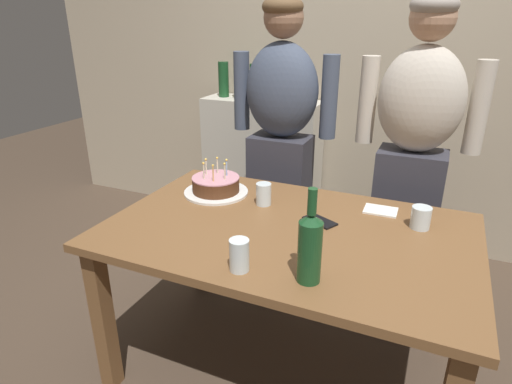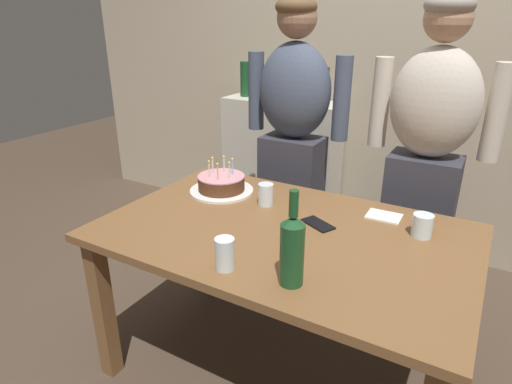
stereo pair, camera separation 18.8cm
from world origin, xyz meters
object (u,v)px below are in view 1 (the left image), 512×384
Objects in this scene: water_glass_near at (264,194)px; person_woman_cardigan at (412,160)px; birthday_cake at (216,186)px; water_glass_far at (239,255)px; cell_phone at (320,221)px; water_glass_side at (421,218)px; napkin_stack at (381,210)px; person_man_bearded at (281,144)px; wine_bottle at (310,246)px.

water_glass_near is 0.06× the size of person_woman_cardigan.
birthday_cake is 2.73× the size of water_glass_far.
water_glass_side is at bearing 42.85° from cell_phone.
birthday_cake is 0.96m from water_glass_side.
napkin_stack is (0.78, 0.11, -0.04)m from birthday_cake.
person_man_bearded is at bearing 147.41° from napkin_stack.
birthday_cake is 2.20× the size of cell_phone.
person_man_bearded is (-0.64, 0.41, 0.13)m from napkin_stack.
water_glass_side is at bearing 47.32° from water_glass_far.
water_glass_side is (0.55, 0.59, -0.01)m from water_glass_far.
water_glass_near is at bearing -176.66° from water_glass_side.
person_woman_cardigan is (0.22, 1.07, 0.00)m from wine_bottle.
napkin_stack is 0.09× the size of person_man_bearded.
person_woman_cardigan is (0.60, 0.55, 0.08)m from water_glass_near.
cell_phone is at bearing 101.07° from wine_bottle.
person_man_bearded is at bearing 102.87° from water_glass_near.
water_glass_side is 0.53m from person_woman_cardigan.
water_glass_near is at bearing 104.46° from water_glass_far.
napkin_stack is at bearing 147.41° from person_man_bearded.
person_man_bearded is at bearing 103.66° from water_glass_far.
person_man_bearded is (-0.27, 1.10, 0.08)m from water_glass_far.
wine_bottle reaches higher than water_glass_side.
birthday_cake reaches higher than water_glass_side.
water_glass_near is at bearing 102.87° from person_man_bearded.
birthday_cake is 3.41× the size of water_glass_side.
water_glass_side is at bearing 100.11° from person_woman_cardigan.
water_glass_far is at bearing -132.68° from water_glass_side.
person_woman_cardigan is (0.45, 1.10, 0.08)m from water_glass_far.
water_glass_near is 0.65m from wine_bottle.
birthday_cake is 0.85m from wine_bottle.
water_glass_side is at bearing 147.88° from person_man_bearded.
napkin_stack is at bearing 78.64° from person_woman_cardigan.
water_glass_near reaches higher than water_glass_side.
birthday_cake is 2.19× the size of napkin_stack.
water_glass_near is 1.11× the size of water_glass_side.
cell_phone is at bearing -163.83° from water_glass_side.
cell_phone is at bearing -10.55° from birthday_cake.
cell_phone is 0.99× the size of napkin_stack.
person_woman_cardigan is at bearing 42.72° from water_glass_near.
cell_phone is 0.09× the size of person_woman_cardigan.
water_glass_far is at bearing 67.59° from person_woman_cardigan.
person_woman_cardigan reaches higher than birthday_cake.
person_man_bearded reaches higher than water_glass_side.
person_man_bearded reaches higher than wine_bottle.
birthday_cake is 0.19× the size of person_man_bearded.
water_glass_far is 0.79m from napkin_stack.
wine_bottle is at bearing 8.35° from water_glass_far.
water_glass_near reaches higher than cell_phone.
water_glass_side reaches higher than cell_phone.
wine_bottle is at bearing -101.59° from napkin_stack.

